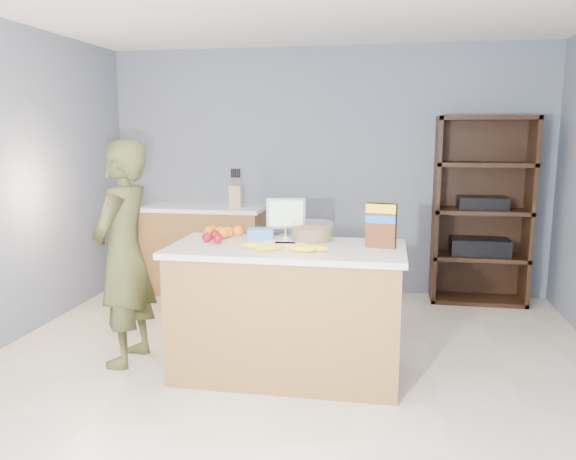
% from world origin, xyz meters
% --- Properties ---
extents(floor, '(4.50, 5.00, 0.02)m').
position_xyz_m(floor, '(0.00, 0.00, 0.00)').
color(floor, beige).
rests_on(floor, ground).
extents(walls, '(4.52, 5.02, 2.51)m').
position_xyz_m(walls, '(0.00, 0.00, 1.65)').
color(walls, slate).
rests_on(walls, ground).
extents(counter_peninsula, '(1.56, 0.76, 0.90)m').
position_xyz_m(counter_peninsula, '(0.00, 0.30, 0.42)').
color(counter_peninsula, brown).
rests_on(counter_peninsula, ground).
extents(back_cabinet, '(1.24, 0.62, 0.90)m').
position_xyz_m(back_cabinet, '(-1.20, 2.20, 0.45)').
color(back_cabinet, brown).
rests_on(back_cabinet, ground).
extents(shelving_unit, '(0.90, 0.40, 1.80)m').
position_xyz_m(shelving_unit, '(1.55, 2.35, 0.86)').
color(shelving_unit, black).
rests_on(shelving_unit, ground).
extents(person, '(0.40, 0.59, 1.60)m').
position_xyz_m(person, '(-1.17, 0.32, 0.80)').
color(person, '#3F401F').
rests_on(person, ground).
extents(knife_block, '(0.12, 0.10, 0.31)m').
position_xyz_m(knife_block, '(-0.85, 2.15, 1.02)').
color(knife_block, tan).
rests_on(knife_block, back_cabinet).
extents(envelopes, '(0.31, 0.16, 0.00)m').
position_xyz_m(envelopes, '(-0.03, 0.40, 0.90)').
color(envelopes, white).
rests_on(envelopes, counter_peninsula).
extents(bananas, '(0.58, 0.16, 0.04)m').
position_xyz_m(bananas, '(0.02, 0.14, 0.92)').
color(bananas, yellow).
rests_on(bananas, counter_peninsula).
extents(apples, '(0.15, 0.21, 0.07)m').
position_xyz_m(apples, '(-0.53, 0.36, 0.93)').
color(apples, maroon).
rests_on(apples, counter_peninsula).
extents(oranges, '(0.27, 0.18, 0.08)m').
position_xyz_m(oranges, '(-0.53, 0.53, 0.94)').
color(oranges, orange).
rests_on(oranges, counter_peninsula).
extents(blue_carton, '(0.20, 0.15, 0.08)m').
position_xyz_m(blue_carton, '(-0.22, 0.50, 0.94)').
color(blue_carton, blue).
rests_on(blue_carton, counter_peninsula).
extents(salad_bowl, '(0.30, 0.30, 0.13)m').
position_xyz_m(salad_bowl, '(0.14, 0.54, 0.96)').
color(salad_bowl, '#267219').
rests_on(salad_bowl, counter_peninsula).
extents(tv, '(0.28, 0.12, 0.28)m').
position_xyz_m(tv, '(-0.07, 0.63, 1.06)').
color(tv, silver).
rests_on(tv, counter_peninsula).
extents(cereal_box, '(0.20, 0.11, 0.29)m').
position_xyz_m(cereal_box, '(0.62, 0.36, 1.07)').
color(cereal_box, '#592B14').
rests_on(cereal_box, counter_peninsula).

